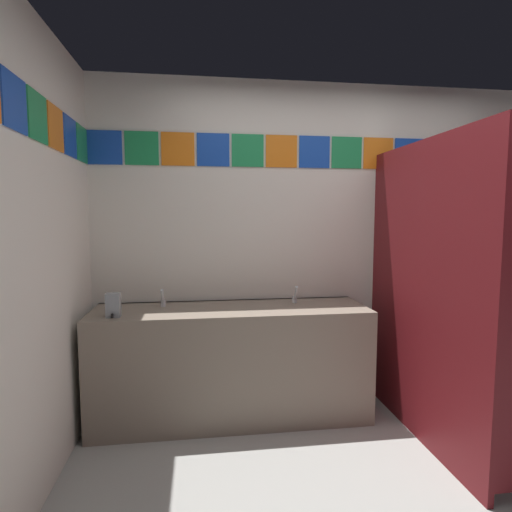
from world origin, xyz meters
TOP-DOWN VIEW (x-y plane):
  - wall_back at (0.00, 1.52)m, footprint 3.74×0.09m
  - vanity_counter at (-0.82, 1.19)m, footprint 1.99×0.58m
  - faucet_left at (-1.32, 1.28)m, footprint 0.04×0.10m
  - faucet_right at (-0.33, 1.28)m, footprint 0.04×0.10m
  - soap_dispenser at (-1.62, 1.02)m, footprint 0.09×0.09m
  - stall_divider at (0.57, 0.49)m, footprint 0.92×1.46m
  - toilet at (1.04, 1.07)m, footprint 0.39×0.49m

SIDE VIEW (x-z plane):
  - toilet at x=1.04m, z-range -0.07..0.67m
  - vanity_counter at x=-0.82m, z-range 0.01..0.83m
  - faucet_left at x=-1.32m, z-range 0.81..0.95m
  - faucet_right at x=-0.33m, z-range 0.81..0.95m
  - soap_dispenser at x=-1.62m, z-range 0.82..0.98m
  - stall_divider at x=0.57m, z-range 0.00..1.98m
  - wall_back at x=0.00m, z-range 0.01..2.55m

